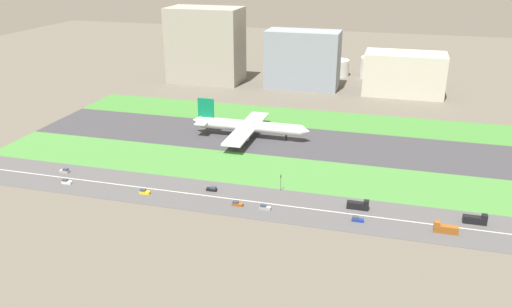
{
  "coord_description": "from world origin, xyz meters",
  "views": [
    {
      "loc": [
        51.53,
        -252.66,
        94.7
      ],
      "look_at": [
        -8.86,
        -36.5,
        6.0
      ],
      "focal_mm": 36.53,
      "sensor_mm": 36.0,
      "label": 1
    }
  ],
  "objects_px": {
    "traffic_light": "(281,181)",
    "car_4": "(212,189)",
    "car_2": "(265,207)",
    "office_tower": "(404,74)",
    "truck_1": "(476,220)",
    "fuel_tank_centre": "(374,68)",
    "car_3": "(357,219)",
    "terminal_building": "(206,45)",
    "car_1": "(66,182)",
    "truck_2": "(358,205)",
    "airliner": "(247,126)",
    "car_0": "(144,192)",
    "fuel_tank_west": "(336,68)",
    "truck_0": "(445,229)",
    "hangar_building": "(303,59)",
    "car_6": "(237,204)",
    "car_5": "(65,171)"
  },
  "relations": [
    {
      "from": "car_4",
      "to": "fuel_tank_west",
      "type": "xyz_separation_m",
      "value": [
        21.77,
        227.0,
        5.34
      ]
    },
    {
      "from": "car_3",
      "to": "fuel_tank_centre",
      "type": "bearing_deg",
      "value": -87.7
    },
    {
      "from": "car_1",
      "to": "car_0",
      "type": "distance_m",
      "value": 36.97
    },
    {
      "from": "car_1",
      "to": "terminal_building",
      "type": "xyz_separation_m",
      "value": [
        -7.75,
        192.0,
        26.41
      ]
    },
    {
      "from": "office_tower",
      "to": "truck_1",
      "type": "bearing_deg",
      "value": -80.91
    },
    {
      "from": "truck_1",
      "to": "car_4",
      "type": "height_order",
      "value": "truck_1"
    },
    {
      "from": "car_0",
      "to": "traffic_light",
      "type": "relative_size",
      "value": 0.61
    },
    {
      "from": "car_6",
      "to": "car_2",
      "type": "relative_size",
      "value": 1.0
    },
    {
      "from": "truck_0",
      "to": "truck_2",
      "type": "bearing_deg",
      "value": -17.64
    },
    {
      "from": "car_1",
      "to": "car_4",
      "type": "height_order",
      "value": "same"
    },
    {
      "from": "car_3",
      "to": "truck_2",
      "type": "xyz_separation_m",
      "value": [
        -0.5,
        10.0,
        0.75
      ]
    },
    {
      "from": "truck_0",
      "to": "fuel_tank_west",
      "type": "xyz_separation_m",
      "value": [
        -70.15,
        237.0,
        4.59
      ]
    },
    {
      "from": "truck_0",
      "to": "car_4",
      "type": "bearing_deg",
      "value": -6.21
    },
    {
      "from": "car_1",
      "to": "hangar_building",
      "type": "relative_size",
      "value": 0.08
    },
    {
      "from": "car_6",
      "to": "car_1",
      "type": "xyz_separation_m",
      "value": [
        -77.19,
        0.0,
        0.0
      ]
    },
    {
      "from": "car_3",
      "to": "car_4",
      "type": "relative_size",
      "value": 1.0
    },
    {
      "from": "car_1",
      "to": "truck_2",
      "type": "bearing_deg",
      "value": -175.37
    },
    {
      "from": "car_5",
      "to": "office_tower",
      "type": "height_order",
      "value": "office_tower"
    },
    {
      "from": "truck_0",
      "to": "office_tower",
      "type": "bearing_deg",
      "value": -84.66
    },
    {
      "from": "car_2",
      "to": "car_4",
      "type": "xyz_separation_m",
      "value": [
        -25.41,
        10.0,
        0.0
      ]
    },
    {
      "from": "office_tower",
      "to": "fuel_tank_west",
      "type": "xyz_separation_m",
      "value": [
        -52.21,
        45.0,
        -8.11
      ]
    },
    {
      "from": "car_5",
      "to": "fuel_tank_west",
      "type": "bearing_deg",
      "value": 67.8
    },
    {
      "from": "truck_2",
      "to": "fuel_tank_west",
      "type": "distance_m",
      "value": 230.32
    },
    {
      "from": "fuel_tank_west",
      "to": "car_4",
      "type": "bearing_deg",
      "value": -95.48
    },
    {
      "from": "car_3",
      "to": "fuel_tank_centre",
      "type": "height_order",
      "value": "fuel_tank_centre"
    },
    {
      "from": "car_3",
      "to": "terminal_building",
      "type": "relative_size",
      "value": 0.08
    },
    {
      "from": "fuel_tank_centre",
      "to": "car_1",
      "type": "bearing_deg",
      "value": -115.8
    },
    {
      "from": "hangar_building",
      "to": "fuel_tank_west",
      "type": "relative_size",
      "value": 2.54
    },
    {
      "from": "truck_1",
      "to": "fuel_tank_centre",
      "type": "bearing_deg",
      "value": 102.81
    },
    {
      "from": "car_3",
      "to": "truck_2",
      "type": "relative_size",
      "value": 0.52
    },
    {
      "from": "fuel_tank_west",
      "to": "car_1",
      "type": "bearing_deg",
      "value": -109.7
    },
    {
      "from": "office_tower",
      "to": "car_0",
      "type": "bearing_deg",
      "value": -117.54
    },
    {
      "from": "car_6",
      "to": "traffic_light",
      "type": "bearing_deg",
      "value": -126.79
    },
    {
      "from": "traffic_light",
      "to": "car_4",
      "type": "bearing_deg",
      "value": -163.82
    },
    {
      "from": "hangar_building",
      "to": "fuel_tank_centre",
      "type": "height_order",
      "value": "hangar_building"
    },
    {
      "from": "truck_0",
      "to": "traffic_light",
      "type": "bearing_deg",
      "value": -15.62
    },
    {
      "from": "car_1",
      "to": "hangar_building",
      "type": "height_order",
      "value": "hangar_building"
    },
    {
      "from": "car_4",
      "to": "fuel_tank_centre",
      "type": "xyz_separation_m",
      "value": [
        51.47,
        227.0,
        7.11
      ]
    },
    {
      "from": "airliner",
      "to": "car_1",
      "type": "relative_size",
      "value": 14.77
    },
    {
      "from": "car_2",
      "to": "car_3",
      "type": "xyz_separation_m",
      "value": [
        35.56,
        0.0,
        0.0
      ]
    },
    {
      "from": "truck_0",
      "to": "car_3",
      "type": "bearing_deg",
      "value": -0.0
    },
    {
      "from": "truck_2",
      "to": "car_6",
      "type": "bearing_deg",
      "value": -167.83
    },
    {
      "from": "airliner",
      "to": "hangar_building",
      "type": "height_order",
      "value": "hangar_building"
    },
    {
      "from": "airliner",
      "to": "car_1",
      "type": "distance_m",
      "value": 97.6
    },
    {
      "from": "car_0",
      "to": "fuel_tank_west",
      "type": "xyz_separation_m",
      "value": [
        47.89,
        237.0,
        5.34
      ]
    },
    {
      "from": "traffic_light",
      "to": "fuel_tank_west",
      "type": "distance_m",
      "value": 219.09
    },
    {
      "from": "car_1",
      "to": "traffic_light",
      "type": "bearing_deg",
      "value": -168.77
    },
    {
      "from": "car_3",
      "to": "terminal_building",
      "type": "distance_m",
      "value": 234.38
    },
    {
      "from": "car_3",
      "to": "office_tower",
      "type": "xyz_separation_m",
      "value": [
        13.01,
        192.0,
        13.45
      ]
    },
    {
      "from": "truck_1",
      "to": "fuel_tank_centre",
      "type": "relative_size",
      "value": 0.39
    }
  ]
}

